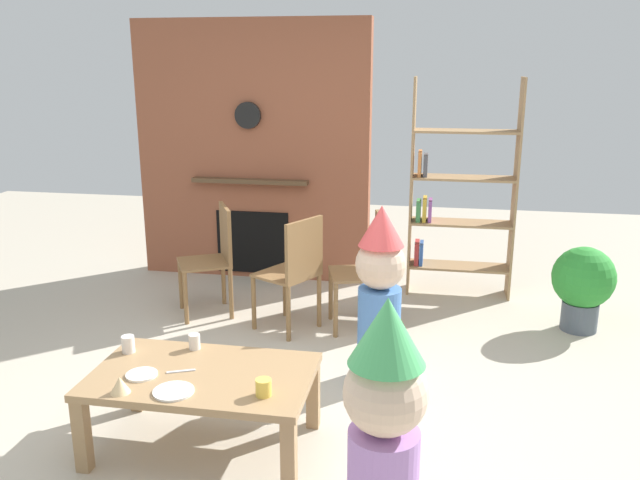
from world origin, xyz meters
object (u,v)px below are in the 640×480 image
(paper_plate_rear, at_px, (174,391))
(birthday_cake_slice, at_px, (120,385))
(child_with_cone_hat, at_px, (384,434))
(potted_plant_tall, at_px, (583,283))
(dining_chair_middle, at_px, (295,268))
(bookshelf, at_px, (455,198))
(paper_cup_center, at_px, (264,387))
(coffee_table, at_px, (203,383))
(paper_cup_near_left, at_px, (128,344))
(dining_chair_right, at_px, (368,265))
(paper_plate_front, at_px, (142,375))
(dining_chair_left, at_px, (215,253))
(child_in_pink, at_px, (380,290))
(paper_cup_near_right, at_px, (195,342))

(paper_plate_rear, xyz_separation_m, birthday_cake_slice, (-0.26, -0.05, 0.04))
(child_with_cone_hat, xyz_separation_m, potted_plant_tall, (1.30, 2.76, -0.24))
(paper_plate_rear, height_order, child_with_cone_hat, child_with_cone_hat)
(paper_plate_rear, bearing_deg, dining_chair_middle, 83.62)
(birthday_cake_slice, bearing_deg, bookshelf, 61.17)
(paper_cup_center, relative_size, dining_chair_middle, 0.10)
(paper_cup_center, height_order, potted_plant_tall, potted_plant_tall)
(coffee_table, distance_m, paper_cup_near_left, 0.53)
(child_with_cone_hat, distance_m, potted_plant_tall, 3.06)
(paper_cup_center, bearing_deg, dining_chair_right, 81.43)
(bookshelf, xyz_separation_m, paper_plate_front, (-1.63, -2.82, -0.43))
(dining_chair_right, bearing_deg, dining_chair_middle, 3.31)
(coffee_table, height_order, child_with_cone_hat, child_with_cone_hat)
(paper_plate_rear, bearing_deg, potted_plant_tall, 43.75)
(paper_cup_center, height_order, dining_chair_left, dining_chair_left)
(child_in_pink, bearing_deg, child_with_cone_hat, 46.71)
(paper_plate_front, bearing_deg, child_in_pink, 42.88)
(paper_plate_front, relative_size, child_in_pink, 0.14)
(paper_cup_center, bearing_deg, bookshelf, 71.89)
(bookshelf, xyz_separation_m, child_in_pink, (-0.49, -1.76, -0.26))
(paper_cup_center, bearing_deg, paper_cup_near_left, 158.67)
(paper_plate_front, bearing_deg, dining_chair_left, 98.17)
(child_in_pink, relative_size, dining_chair_right, 1.29)
(coffee_table, relative_size, paper_cup_near_left, 12.07)
(dining_chair_right, distance_m, potted_plant_tall, 1.65)
(coffee_table, distance_m, paper_cup_center, 0.43)
(paper_plate_front, relative_size, paper_plate_rear, 0.80)
(coffee_table, xyz_separation_m, birthday_cake_slice, (-0.32, -0.28, 0.10))
(paper_plate_rear, relative_size, birthday_cake_slice, 2.03)
(child_with_cone_hat, bearing_deg, bookshelf, -60.23)
(coffee_table, xyz_separation_m, dining_chair_middle, (0.14, 1.63, 0.13))
(paper_plate_front, bearing_deg, birthday_cake_slice, -97.37)
(coffee_table, xyz_separation_m, paper_cup_near_left, (-0.49, 0.16, 0.11))
(paper_cup_near_right, xyz_separation_m, child_in_pink, (0.99, 0.70, 0.13))
(coffee_table, bearing_deg, paper_plate_rear, -105.81)
(dining_chair_left, height_order, dining_chair_middle, same)
(dining_chair_right, bearing_deg, paper_cup_center, 66.21)
(coffee_table, xyz_separation_m, paper_plate_front, (-0.30, -0.09, 0.07))
(bookshelf, height_order, paper_plate_rear, bookshelf)
(child_in_pink, relative_size, dining_chair_middle, 1.29)
(bookshelf, xyz_separation_m, birthday_cake_slice, (-1.66, -3.01, -0.39))
(dining_chair_middle, bearing_deg, dining_chair_left, 9.11)
(dining_chair_left, bearing_deg, bookshelf, 175.72)
(paper_plate_front, xyz_separation_m, dining_chair_right, (0.98, 1.90, 0.06))
(paper_cup_center, xyz_separation_m, paper_plate_rear, (-0.45, -0.05, -0.04))
(dining_chair_middle, bearing_deg, paper_cup_near_left, 95.48)
(paper_cup_near_left, distance_m, dining_chair_middle, 1.60)
(child_with_cone_hat, relative_size, potted_plant_tall, 1.79)
(dining_chair_middle, xyz_separation_m, potted_plant_tall, (2.17, 0.41, -0.13))
(dining_chair_left, relative_size, dining_chair_middle, 1.00)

